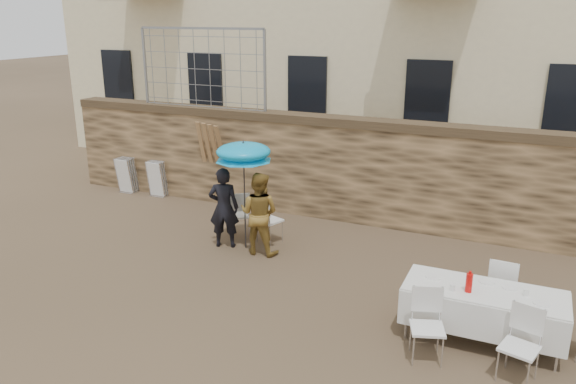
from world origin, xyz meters
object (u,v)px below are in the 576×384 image
at_px(couple_chair_left, 238,214).
at_px(umbrella, 244,155).
at_px(banquet_table, 485,293).
at_px(couple_chair_right, 270,219).
at_px(chair_stack_right, 159,178).
at_px(man_suit, 224,208).
at_px(table_chair_front_left, 427,327).
at_px(soda_bottle, 469,283).
at_px(table_chair_back, 503,287).
at_px(table_chair_front_right, 520,346).
at_px(chair_stack_left, 130,174).
at_px(woman_dress, 259,213).

bearing_deg(couple_chair_left, umbrella, 91.93).
bearing_deg(banquet_table, couple_chair_right, 154.38).
distance_m(banquet_table, chair_stack_right, 8.73).
xyz_separation_m(man_suit, umbrella, (0.40, 0.10, 1.05)).
xyz_separation_m(umbrella, banquet_table, (4.48, -1.55, -1.10)).
bearing_deg(table_chair_front_left, soda_bottle, 37.92).
bearing_deg(table_chair_back, table_chair_front_right, 104.35).
bearing_deg(chair_stack_left, table_chair_back, -17.03).
distance_m(couple_chair_left, couple_chair_right, 0.70).
height_order(table_chair_front_left, table_chair_back, same).
relative_size(woman_dress, umbrella, 0.80).
bearing_deg(woman_dress, banquet_table, 158.79).
bearing_deg(chair_stack_right, soda_bottle, -25.64).
bearing_deg(chair_stack_right, table_chair_front_right, -27.07).
bearing_deg(soda_bottle, chair_stack_left, 156.73).
distance_m(umbrella, soda_bottle, 4.70).
bearing_deg(table_chair_front_left, banquet_table, 32.95).
relative_size(banquet_table, table_chair_front_right, 2.19).
xyz_separation_m(couple_chair_left, table_chair_back, (5.08, -1.20, 0.00)).
relative_size(chair_stack_left, chair_stack_right, 1.00).
distance_m(table_chair_front_right, table_chair_back, 1.58).
height_order(man_suit, couple_chair_left, man_suit).
height_order(woman_dress, soda_bottle, woman_dress).
distance_m(couple_chair_left, chair_stack_right, 3.46).
bearing_deg(chair_stack_right, table_chair_back, -18.78).
height_order(woman_dress, table_chair_front_right, woman_dress).
xyz_separation_m(couple_chair_left, chair_stack_right, (-3.09, 1.57, -0.02)).
distance_m(umbrella, couple_chair_right, 1.46).
bearing_deg(table_chair_back, chair_stack_left, -13.63).
distance_m(woman_dress, table_chair_front_right, 5.13).
xyz_separation_m(couple_chair_left, table_chair_front_left, (4.28, -2.75, 0.00)).
bearing_deg(woman_dress, table_chair_front_left, 146.20).
relative_size(umbrella, couple_chair_right, 2.03).
height_order(soda_bottle, chair_stack_left, soda_bottle).
height_order(couple_chair_left, soda_bottle, soda_bottle).
relative_size(umbrella, soda_bottle, 7.49).
bearing_deg(couple_chair_left, banquet_table, 117.97).
xyz_separation_m(man_suit, couple_chair_right, (0.70, 0.55, -0.31)).
height_order(couple_chair_left, table_chair_front_right, same).
bearing_deg(soda_bottle, table_chair_front_right, -40.60).
distance_m(table_chair_front_left, table_chair_front_right, 1.10).
relative_size(couple_chair_left, chair_stack_right, 1.04).
relative_size(couple_chair_right, table_chair_front_right, 1.00).
xyz_separation_m(soda_bottle, table_chair_back, (0.40, 0.95, -0.43)).
height_order(couple_chair_right, chair_stack_right, couple_chair_right).
bearing_deg(man_suit, table_chair_back, 152.61).
bearing_deg(woman_dress, soda_bottle, 155.98).
bearing_deg(table_chair_front_left, table_chair_back, 44.31).
xyz_separation_m(couple_chair_right, soda_bottle, (3.98, -2.15, 0.43)).
distance_m(banquet_table, soda_bottle, 0.30).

